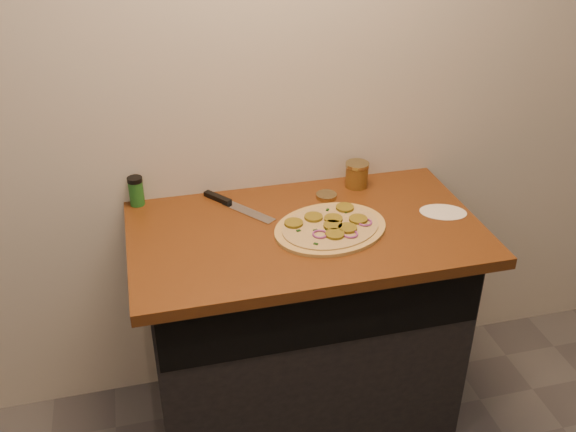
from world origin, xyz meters
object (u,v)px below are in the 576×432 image
object	(u,v)px
chefs_knife	(232,204)
salsa_jar	(357,174)
pizza	(331,227)
spice_shaker	(136,191)

from	to	relation	value
chefs_knife	salsa_jar	bearing A→B (deg)	4.60
pizza	salsa_jar	world-z (taller)	salsa_jar
pizza	chefs_knife	xyz separation A→B (m)	(-0.30, 0.25, -0.00)
spice_shaker	salsa_jar	bearing A→B (deg)	-3.76
chefs_knife	spice_shaker	bearing A→B (deg)	164.26
pizza	chefs_knife	world-z (taller)	pizza
pizza	spice_shaker	size ratio (longest dim) A/B	4.50
spice_shaker	chefs_knife	bearing A→B (deg)	-15.74
salsa_jar	chefs_knife	bearing A→B (deg)	-175.40
salsa_jar	pizza	bearing A→B (deg)	-123.59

